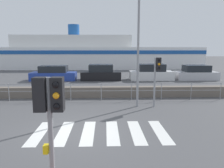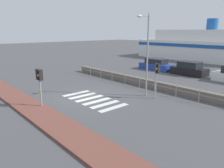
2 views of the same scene
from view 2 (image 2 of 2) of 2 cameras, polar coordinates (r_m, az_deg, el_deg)
ground_plane at (r=16.78m, az=-6.90°, el=-3.37°), size 160.00×160.00×0.00m
sidewalk_brick at (r=14.95m, az=-19.98°, el=-6.03°), size 24.00×1.80×0.12m
crosswalk at (r=16.03m, az=-4.93°, el=-4.12°), size 4.95×2.40×0.01m
seawall at (r=20.56m, az=6.92°, el=0.79°), size 18.27×0.55×0.67m
harbor_fence at (r=19.85m, az=5.27°, el=1.43°), size 16.48×0.04×1.05m
traffic_light_near at (r=14.62m, az=-18.41°, el=1.47°), size 0.58×0.41×2.54m
traffic_light_far at (r=15.98m, az=11.63°, el=2.74°), size 0.34×0.32×2.63m
streetlamp at (r=16.25m, az=8.77°, el=9.61°), size 0.32×1.27×6.08m
parked_car_blue at (r=28.88m, az=11.45°, el=4.90°), size 4.38×1.74×1.44m
parked_car_black at (r=26.37m, az=19.53°, el=3.66°), size 3.89×1.86×1.54m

